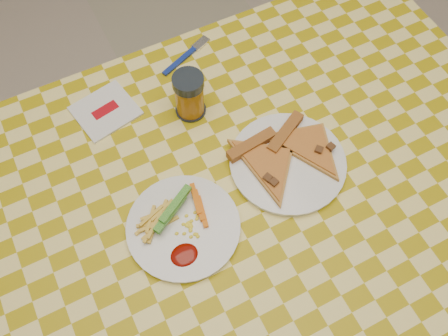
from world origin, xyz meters
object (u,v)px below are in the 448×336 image
Objects in this scene: plate_right at (288,163)px; table at (244,200)px; plate_left at (184,228)px; drink_glass at (189,95)px.

table is at bearing -178.48° from plate_right.
plate_right is (0.26, 0.03, 0.00)m from plate_left.
plate_left is at bearing -117.83° from drink_glass.
drink_glass is at bearing 62.17° from plate_left.
plate_left is 1.97× the size of drink_glass.
drink_glass is at bearing 95.10° from table.
plate_right is (0.10, 0.00, 0.08)m from table.
plate_right reaches higher than table.
plate_right is at bearing -60.88° from drink_glass.
table is 0.13m from plate_right.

